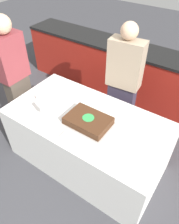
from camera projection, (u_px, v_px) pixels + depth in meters
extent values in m
plane|color=#424247|center=(87.00, 159.00, 2.93)|extent=(14.00, 14.00, 0.00)
cube|color=#A82319|center=(142.00, 78.00, 3.60)|extent=(4.40, 0.55, 0.88)
cube|color=black|center=(146.00, 52.00, 3.29)|extent=(4.40, 0.58, 0.04)
cube|color=silver|center=(87.00, 140.00, 2.68)|extent=(1.84, 0.98, 0.75)
cube|color=#B7B2AD|center=(88.00, 124.00, 2.35)|extent=(0.50, 0.36, 0.00)
cube|color=#472816|center=(88.00, 121.00, 2.33)|extent=(0.46, 0.32, 0.08)
cylinder|color=green|center=(88.00, 118.00, 2.30)|extent=(0.13, 0.13, 0.00)
cylinder|color=white|center=(44.00, 95.00, 2.70)|extent=(0.21, 0.21, 0.04)
cylinder|color=white|center=(43.00, 115.00, 2.45)|extent=(0.06, 0.06, 0.00)
cylinder|color=white|center=(43.00, 113.00, 2.42)|extent=(0.01, 0.01, 0.08)
cylinder|color=white|center=(42.00, 106.00, 2.36)|extent=(0.05, 0.05, 0.12)
cylinder|color=white|center=(97.00, 106.00, 2.58)|extent=(0.21, 0.21, 0.00)
cylinder|color=white|center=(131.00, 136.00, 2.22)|extent=(0.21, 0.21, 0.00)
cube|color=white|center=(69.00, 137.00, 2.20)|extent=(0.15, 0.10, 0.02)
cube|color=#383347|center=(120.00, 109.00, 3.06)|extent=(0.37, 0.19, 0.82)
cube|color=tan|center=(126.00, 64.00, 2.60)|extent=(0.43, 0.24, 0.60)
sphere|color=#D8AD89|center=(130.00, 31.00, 2.33)|extent=(0.20, 0.20, 0.20)
cube|color=#4C4238|center=(22.00, 103.00, 3.13)|extent=(0.16, 0.32, 0.86)
cube|color=brown|center=(10.00, 58.00, 2.65)|extent=(0.20, 0.37, 0.58)
sphere|color=#D8AD89|center=(1.00, 24.00, 2.39)|extent=(0.22, 0.22, 0.22)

